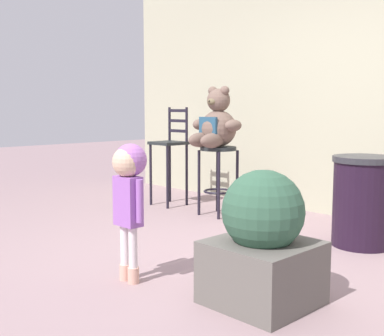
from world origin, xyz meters
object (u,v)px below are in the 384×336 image
Objects in this scene: teddy_bear at (216,125)px; trash_bin at (363,201)px; child_walking at (129,182)px; bar_chair_empty at (170,150)px; planter_with_shrub at (263,243)px; bar_stool_with_teddy at (218,166)px.

teddy_bear is 1.81m from trash_bin.
child_walking is at bearing -108.88° from trash_bin.
planter_with_shrub is at bearing -31.54° from bar_chair_empty.
bar_chair_empty is (-1.84, 2.01, -0.01)m from child_walking.
bar_stool_with_teddy is 0.82m from bar_chair_empty.
child_walking is at bearing -47.45° from bar_chair_empty.
child_walking is at bearing -62.61° from bar_stool_with_teddy.
trash_bin is at bearing -0.44° from bar_stool_with_teddy.
planter_with_shrub reaches higher than bar_stool_with_teddy.
planter_with_shrub is (1.90, -1.65, -0.17)m from bar_stool_with_teddy.
bar_chair_empty is 1.45× the size of planter_with_shrub.
planter_with_shrub is (0.19, -1.63, -0.02)m from trash_bin.
teddy_bear reaches higher than child_walking.
bar_stool_with_teddy is 0.80× the size of child_walking.
trash_bin is at bearing 177.60° from child_walking.
bar_stool_with_teddy is at bearing 179.56° from trash_bin.
trash_bin is at bearing -0.68° from bar_chair_empty.
teddy_bear is 2.57m from planter_with_shrub.
trash_bin is 1.65m from planter_with_shrub.
trash_bin is 0.95× the size of planter_with_shrub.
bar_stool_with_teddy is at bearing -136.13° from child_walking.
child_walking is (1.03, -1.96, -0.31)m from teddy_bear.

